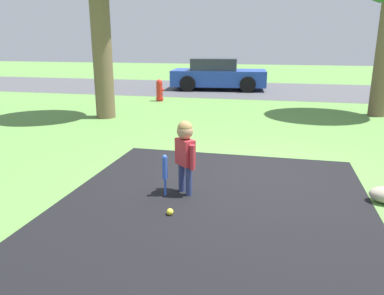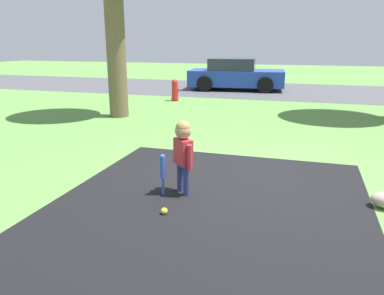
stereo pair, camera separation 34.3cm
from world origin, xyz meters
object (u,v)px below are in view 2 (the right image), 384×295
at_px(sports_ball, 164,211).
at_px(child, 183,147).
at_px(fire_hydrant, 175,90).
at_px(baseball_bat, 163,169).
at_px(parked_car, 236,75).

bearing_deg(sports_ball, child, 88.87).
height_order(sports_ball, fire_hydrant, fire_hydrant).
relative_size(baseball_bat, parked_car, 0.14).
bearing_deg(parked_car, baseball_bat, -89.55).
bearing_deg(baseball_bat, fire_hydrant, 108.44).
bearing_deg(parked_car, sports_ball, -88.78).
distance_m(child, baseball_bat, 0.40).
relative_size(sports_ball, parked_car, 0.02).
bearing_deg(fire_hydrant, child, -69.69).
xyz_separation_m(baseball_bat, parked_car, (-1.23, 11.73, 0.26)).
xyz_separation_m(sports_ball, fire_hydrant, (-2.88, 8.51, 0.32)).
bearing_deg(sports_ball, fire_hydrant, 108.70).
xyz_separation_m(child, parked_car, (-1.47, 11.59, -0.02)).
xyz_separation_m(baseball_bat, sports_ball, (0.22, -0.54, -0.33)).
distance_m(sports_ball, parked_car, 12.37).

